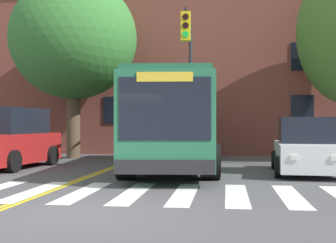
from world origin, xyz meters
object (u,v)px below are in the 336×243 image
at_px(car_white_far_lane, 305,148).
at_px(traffic_light_overhead, 189,62).
at_px(car_red_near_lane, 9,140).
at_px(city_bus, 172,121).
at_px(street_tree_curbside_small, 73,39).

distance_m(car_white_far_lane, traffic_light_overhead, 6.00).
height_order(car_white_far_lane, traffic_light_overhead, traffic_light_overhead).
bearing_deg(car_red_near_lane, car_white_far_lane, -1.84).
relative_size(city_bus, street_tree_curbside_small, 1.29).
bearing_deg(car_white_far_lane, car_red_near_lane, 178.16).
height_order(traffic_light_overhead, street_tree_curbside_small, street_tree_curbside_small).
bearing_deg(traffic_light_overhead, city_bus, -103.12).
bearing_deg(traffic_light_overhead, street_tree_curbside_small, 156.39).
bearing_deg(car_white_far_lane, street_tree_curbside_small, 151.40).
relative_size(city_bus, car_white_far_lane, 2.39).
distance_m(car_red_near_lane, traffic_light_overhead, 7.51).
bearing_deg(car_red_near_lane, street_tree_curbside_small, 82.60).
relative_size(car_white_far_lane, traffic_light_overhead, 0.77).
xyz_separation_m(city_bus, car_red_near_lane, (-5.94, -0.70, -0.67)).
bearing_deg(city_bus, car_white_far_lane, -12.86).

